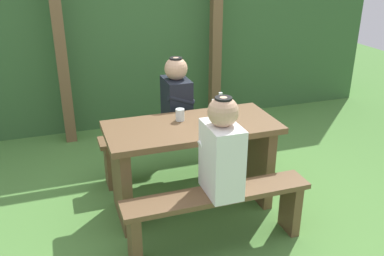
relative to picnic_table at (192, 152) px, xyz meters
The scene contains 12 objects.
ground_plane 0.52m from the picnic_table, ahead, with size 12.00×12.00×0.00m, color #51853C.
hedge_backdrop 2.46m from the picnic_table, 90.00° to the left, with size 6.40×0.77×2.28m, color #386033.
pergola_post_left 2.04m from the picnic_table, 117.10° to the left, with size 0.12×0.12×2.00m, color brown.
pergola_post_right 2.04m from the picnic_table, 62.90° to the left, with size 0.12×0.12×2.00m, color brown.
picnic_table is the anchor object (origin of this frame).
bench_near 0.60m from the picnic_table, 90.00° to the right, with size 1.40×0.24×0.47m.
bench_far 0.60m from the picnic_table, 90.00° to the left, with size 1.40×0.24×0.47m.
person_white_shirt 0.64m from the picnic_table, 87.82° to the right, with size 0.25×0.35×0.72m.
person_black_coat 0.64m from the picnic_table, 85.70° to the left, with size 0.25×0.35×0.72m.
drinking_glass 0.33m from the picnic_table, 118.96° to the left, with size 0.07×0.07×0.10m, color silver.
bottle_left 0.39m from the picnic_table, 36.69° to the right, with size 0.06×0.06×0.23m.
bottle_right 0.42m from the picnic_table, ahead, with size 0.07×0.07×0.25m.
Camera 1 is at (-1.01, -2.98, 2.07)m, focal length 39.48 mm.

